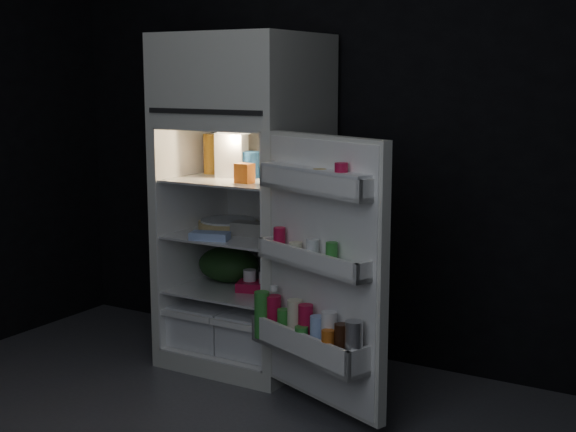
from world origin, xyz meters
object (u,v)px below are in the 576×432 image
Objects in this scene: refrigerator at (247,190)px; yogurt_tray at (259,287)px; milk_jug at (232,155)px; fridge_door at (319,277)px; egg_carton at (257,229)px.

yogurt_tray is at bearing -32.51° from refrigerator.
fridge_door is at bearing -49.21° from milk_jug.
yogurt_tray is at bearing -18.30° from egg_carton.
fridge_door is 0.76m from egg_carton.
egg_carton reaches higher than yogurt_tray.
yogurt_tray is (0.02, -0.00, -0.31)m from egg_carton.
fridge_door is at bearing -41.63° from egg_carton.
refrigerator reaches higher than milk_jug.
milk_jug is at bearing 150.71° from yogurt_tray.
refrigerator reaches higher than egg_carton.
refrigerator is 0.94m from fridge_door.
refrigerator is 0.24m from egg_carton.
milk_jug is (-0.06, -0.04, 0.19)m from refrigerator.
fridge_door is 5.23× the size of yogurt_tray.
egg_carton is (0.11, -0.08, -0.19)m from refrigerator.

